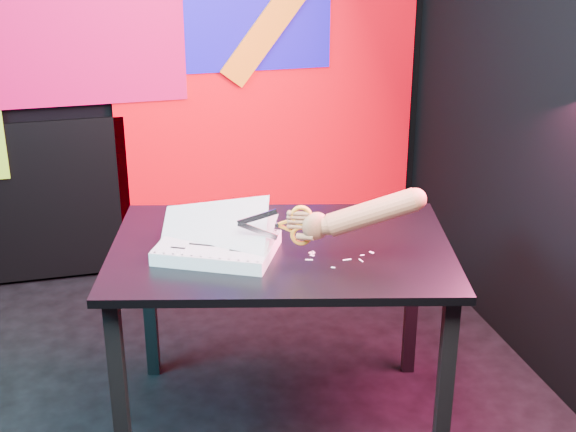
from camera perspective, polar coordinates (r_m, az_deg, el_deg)
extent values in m
cube|color=black|center=(4.09, -10.76, 13.63)|extent=(3.00, 0.01, 2.70)
cube|color=black|center=(1.22, -0.14, -6.22)|extent=(3.00, 0.01, 2.70)
cube|color=#F1000E|center=(4.25, -1.43, 7.44)|extent=(1.60, 0.02, 1.60)
cube|color=#C10544|center=(4.03, -14.34, 13.23)|extent=(0.95, 0.02, 0.80)
cube|color=black|center=(2.81, -11.90, -12.33)|extent=(0.06, 0.06, 0.72)
cube|color=black|center=(3.39, -9.85, -5.75)|extent=(0.06, 0.06, 0.72)
cube|color=black|center=(2.82, 11.07, -12.16)|extent=(0.06, 0.06, 0.72)
cube|color=black|center=(3.40, 8.81, -5.63)|extent=(0.06, 0.06, 0.72)
cube|color=black|center=(2.88, -0.48, -2.38)|extent=(1.37, 1.07, 0.03)
cube|color=silver|center=(2.81, -5.05, -2.26)|extent=(0.48, 0.44, 0.05)
cube|color=silver|center=(2.80, -5.07, -1.81)|extent=(0.48, 0.43, 0.00)
cube|color=silver|center=(2.80, -5.07, -1.72)|extent=(0.46, 0.42, 0.12)
cube|color=silver|center=(2.80, -5.34, -1.17)|extent=(0.42, 0.39, 0.21)
cylinder|color=black|center=(2.74, -9.46, -2.56)|extent=(0.01, 0.01, 0.00)
cylinder|color=black|center=(2.73, -8.83, -2.62)|extent=(0.01, 0.01, 0.00)
cylinder|color=black|center=(2.72, -8.18, -2.69)|extent=(0.01, 0.01, 0.00)
cylinder|color=black|center=(2.71, -7.54, -2.75)|extent=(0.01, 0.01, 0.00)
cylinder|color=black|center=(2.70, -6.88, -2.82)|extent=(0.01, 0.01, 0.00)
cylinder|color=black|center=(2.69, -6.22, -2.89)|extent=(0.01, 0.01, 0.00)
cylinder|color=black|center=(2.68, -5.56, -2.95)|extent=(0.01, 0.01, 0.00)
cylinder|color=black|center=(2.67, -4.89, -3.02)|extent=(0.01, 0.01, 0.00)
cylinder|color=black|center=(2.66, -4.22, -3.08)|extent=(0.01, 0.01, 0.00)
cylinder|color=black|center=(2.65, -3.55, -3.15)|extent=(0.01, 0.01, 0.00)
cylinder|color=black|center=(2.64, -2.87, -3.21)|extent=(0.01, 0.01, 0.00)
cylinder|color=black|center=(2.64, -2.18, -3.28)|extent=(0.01, 0.01, 0.00)
cylinder|color=black|center=(2.97, -7.63, -0.47)|extent=(0.01, 0.01, 0.00)
cylinder|color=black|center=(2.96, -7.03, -0.52)|extent=(0.01, 0.01, 0.00)
cylinder|color=black|center=(2.95, -6.43, -0.57)|extent=(0.01, 0.01, 0.00)
cylinder|color=black|center=(2.94, -5.83, -0.62)|extent=(0.01, 0.01, 0.00)
cylinder|color=black|center=(2.93, -5.22, -0.67)|extent=(0.01, 0.01, 0.00)
cylinder|color=black|center=(2.92, -4.61, -0.73)|extent=(0.01, 0.01, 0.00)
cylinder|color=black|center=(2.91, -4.00, -0.78)|extent=(0.01, 0.01, 0.00)
cylinder|color=black|center=(2.90, -3.38, -0.83)|extent=(0.01, 0.01, 0.00)
cylinder|color=black|center=(2.89, -2.76, -0.89)|extent=(0.01, 0.01, 0.00)
cylinder|color=black|center=(2.89, -2.13, -0.94)|extent=(0.01, 0.01, 0.00)
cylinder|color=black|center=(2.88, -1.51, -1.00)|extent=(0.01, 0.01, 0.00)
cylinder|color=black|center=(2.87, -0.87, -1.05)|extent=(0.01, 0.01, 0.00)
cube|color=black|center=(2.87, -6.55, -1.21)|extent=(0.07, 0.04, 0.00)
cube|color=black|center=(2.82, -4.48, -1.57)|extent=(0.05, 0.03, 0.00)
cube|color=black|center=(2.77, -6.14, -2.05)|extent=(0.09, 0.05, 0.00)
cube|color=black|center=(2.72, -3.78, -2.46)|extent=(0.04, 0.03, 0.00)
cube|color=black|center=(2.76, -7.83, -2.25)|extent=(0.05, 0.03, 0.00)
cube|color=black|center=(2.86, -3.59, -1.22)|extent=(0.06, 0.04, 0.00)
cube|color=silver|center=(2.70, -2.19, -0.09)|extent=(0.13, 0.05, 0.07)
cube|color=silver|center=(2.72, -2.18, -1.04)|extent=(0.13, 0.05, 0.07)
cylinder|color=silver|center=(2.70, -0.78, -0.62)|extent=(0.02, 0.02, 0.01)
cube|color=orange|center=(2.70, -0.27, -0.84)|extent=(0.05, 0.03, 0.03)
cube|color=orange|center=(2.70, -0.27, -0.45)|extent=(0.05, 0.03, 0.03)
torus|color=orange|center=(2.68, 0.96, 0.02)|extent=(0.08, 0.04, 0.07)
torus|color=orange|center=(2.71, 0.95, -1.39)|extent=(0.08, 0.04, 0.07)
ellipsoid|color=#A3563E|center=(2.69, 2.00, -0.73)|extent=(0.10, 0.06, 0.10)
cylinder|color=#A3563E|center=(2.70, 0.95, -0.77)|extent=(0.08, 0.04, 0.02)
cylinder|color=#A3563E|center=(2.69, 0.95, -0.42)|extent=(0.07, 0.04, 0.02)
cylinder|color=#A3563E|center=(2.68, 0.96, -0.10)|extent=(0.06, 0.04, 0.02)
cylinder|color=#A3563E|center=(2.68, 0.96, 0.17)|extent=(0.06, 0.04, 0.02)
cylinder|color=#A3563E|center=(2.70, 1.24, -1.49)|extent=(0.06, 0.05, 0.03)
cylinder|color=#A3563E|center=(2.69, 3.01, -0.69)|extent=(0.08, 0.08, 0.07)
cylinder|color=#A3563E|center=(2.67, 6.01, 0.24)|extent=(0.32, 0.18, 0.18)
sphere|color=#A3563E|center=(2.65, 9.05, 1.18)|extent=(0.08, 0.08, 0.08)
cube|color=white|center=(2.77, 4.22, -3.11)|extent=(0.03, 0.01, 0.00)
cube|color=white|center=(2.76, 1.50, -3.13)|extent=(0.03, 0.01, 0.00)
cube|color=white|center=(2.71, 3.22, -3.67)|extent=(0.01, 0.01, 0.00)
cube|color=white|center=(2.82, 1.79, -2.59)|extent=(0.01, 0.02, 0.00)
cube|color=white|center=(2.77, 5.22, -3.16)|extent=(0.01, 0.03, 0.00)
cube|color=white|center=(2.82, 1.66, -2.59)|extent=(0.02, 0.02, 0.00)
cube|color=white|center=(2.81, 5.30, -2.79)|extent=(0.02, 0.01, 0.00)
cube|color=white|center=(2.83, 5.96, -2.59)|extent=(0.02, 0.02, 0.00)
cube|color=white|center=(2.79, 1.73, -2.82)|extent=(0.02, 0.02, 0.00)
cube|color=white|center=(2.81, 1.75, -2.71)|extent=(0.01, 0.01, 0.00)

